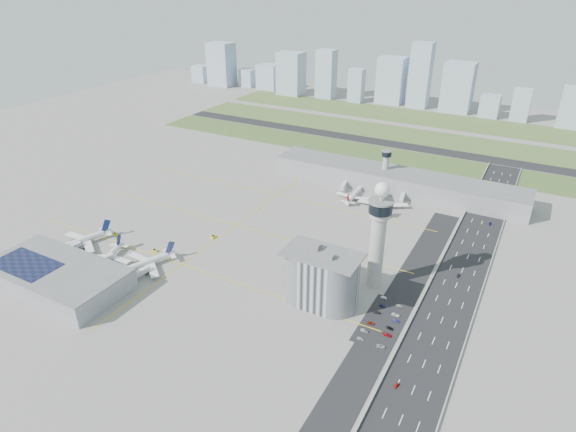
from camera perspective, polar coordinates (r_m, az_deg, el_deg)
The scene contains 64 objects.
ground at distance 308.22m, azimuth -3.15°, elevation -5.08°, with size 1000.00×1000.00×0.00m, color gray.
grass_strip_0 at distance 500.78m, azimuth 8.60°, elevation 7.63°, with size 480.00×50.00×0.08m, color #3F5227.
grass_strip_1 at distance 568.51m, azimuth 11.37°, elevation 9.75°, with size 480.00×60.00×0.08m, color #44612D.
grass_strip_2 at distance 642.53m, azimuth 13.69°, elevation 11.49°, with size 480.00×70.00×0.08m, color #536932.
runway at distance 533.94m, azimuth 10.05°, elevation 8.75°, with size 480.00×22.00×0.10m, color black.
highway at distance 275.39m, azimuth 18.06°, elevation -10.97°, with size 28.00×500.00×0.10m, color black.
barrier_left at distance 276.72m, azimuth 15.23°, elevation -10.16°, with size 0.60×500.00×1.20m, color #9E9E99.
barrier_right at distance 274.11m, azimuth 20.96°, elevation -11.57°, with size 0.60×500.00×1.20m, color #9E9E99.
landside_road at distance 271.01m, azimuth 12.39°, elevation -10.82°, with size 18.00×260.00×0.08m, color black.
parking_lot at distance 262.20m, azimuth 11.15°, elevation -12.16°, with size 20.00×44.00×0.10m, color black.
taxiway_line_h_0 at distance 309.09m, azimuth -12.47°, elevation -5.65°, with size 260.00×0.60×0.01m, color yellow.
taxiway_line_h_1 at distance 349.25m, azimuth -6.16°, elevation -1.08°, with size 260.00×0.60×0.01m, color yellow.
taxiway_line_h_2 at distance 394.48m, azimuth -1.23°, elevation 2.50°, with size 260.00×0.60×0.01m, color yellow.
taxiway_line_v at distance 349.25m, azimuth -6.16°, elevation -1.08°, with size 0.60×260.00×0.01m, color yellow.
control_tower at distance 270.72m, azimuth 10.65°, elevation -1.82°, with size 14.00×14.00×64.50m.
secondary_tower at distance 412.63m, azimuth 11.49°, elevation 5.91°, with size 8.60×8.60×31.90m.
admin_building at distance 262.86m, azimuth 3.96°, elevation -7.37°, with size 42.00×24.00×33.50m.
terminal_pier at distance 412.24m, azimuth 12.58°, elevation 4.14°, with size 210.00×32.00×15.80m.
near_terminal at distance 309.96m, azimuth -25.71°, elevation -6.45°, with size 84.00×42.00×13.00m.
airplane_near_a at distance 347.28m, azimuth -23.55°, elevation -2.39°, with size 43.95×37.36×12.31m, color white, non-canonical shape.
airplane_near_b at distance 321.74m, azimuth -20.79°, elevation -4.40°, with size 38.04×32.34×10.65m, color white, non-canonical shape.
airplane_near_c at distance 308.28m, azimuth -16.83°, elevation -5.03°, with size 42.39×36.03×11.87m, color white, non-canonical shape.
airplane_far_a at distance 390.12m, azimuth 7.83°, elevation 2.74°, with size 34.87×29.64×9.76m, color white, non-canonical shape.
airplane_far_b at distance 379.83m, azimuth 11.28°, elevation 2.01°, with size 45.75×38.89×12.81m, color white, non-canonical shape.
jet_bridge_near_0 at distance 339.85m, azimuth -25.38°, elevation -4.09°, with size 14.00×3.00×5.70m, color silver, non-canonical shape.
jet_bridge_near_1 at distance 318.07m, azimuth -22.09°, elevation -5.55°, with size 14.00×3.00×5.70m, color silver, non-canonical shape.
jet_bridge_near_2 at distance 297.74m, azimuth -18.30°, elevation -7.21°, with size 14.00×3.00×5.70m, color silver, non-canonical shape.
jet_bridge_far_0 at distance 411.22m, azimuth 6.80°, elevation 3.80°, with size 14.00×3.00×5.70m, color silver, non-canonical shape.
jet_bridge_far_1 at distance 397.15m, azimuth 13.46°, elevation 2.35°, with size 14.00×3.00×5.70m, color silver, non-canonical shape.
tug_0 at distance 354.98m, azimuth -19.82°, elevation -2.01°, with size 2.02×2.93×1.70m, color yellow, non-canonical shape.
tug_1 at distance 337.33m, azimuth -18.78°, elevation -3.41°, with size 1.98×2.88×1.68m, color #DEA10D, non-canonical shape.
tug_2 at distance 326.42m, azimuth -15.55°, elevation -3.96°, with size 2.26×3.28×1.91m, color yellow, non-canonical shape.
tug_3 at distance 334.45m, azimuth -8.86°, elevation -2.43°, with size 2.28×3.31×1.92m, color yellow, non-canonical shape.
tug_4 at distance 395.09m, azimuth 6.73°, elevation 2.49°, with size 2.07×3.01×1.75m, color yellow, non-canonical shape.
tug_5 at distance 353.39m, azimuth 10.71°, elevation -0.92°, with size 1.94×2.82×1.64m, color #EAAC0A, non-canonical shape.
car_lot_0 at distance 249.18m, azimuth 8.59°, elevation -14.18°, with size 1.39×3.45×1.18m, color #B8B4C4.
car_lot_1 at distance 253.91m, azimuth 9.04°, elevation -13.28°, with size 1.38×3.97×1.31m, color gray.
car_lot_2 at distance 259.25m, azimuth 9.77°, elevation -12.39°, with size 1.89×4.10×1.14m, color maroon.
car_lot_3 at distance 266.77m, azimuth 10.51°, elevation -11.16°, with size 1.67×4.10×1.19m, color #212228.
car_lot_4 at distance 271.79m, azimuth 11.13°, elevation -10.42°, with size 1.35×3.35×1.14m, color navy.
car_lot_5 at distance 278.15m, azimuth 11.27°, elevation -9.46°, with size 1.16×3.31×1.09m, color white.
car_lot_6 at distance 246.62m, azimuth 10.96°, elevation -14.92°, with size 2.00×4.34×1.21m, color #B0B0B0.
car_lot_7 at distance 253.58m, azimuth 11.71°, elevation -13.62°, with size 1.79×4.40×1.28m, color #AF0811.
car_lot_8 at distance 257.89m, azimuth 11.98°, elevation -12.86°, with size 1.47×3.66×1.25m, color black.
car_lot_9 at distance 263.01m, azimuth 12.65°, elevation -12.04°, with size 1.27×3.64×1.20m, color navy.
car_lot_10 at distance 266.99m, azimuth 12.64°, elevation -11.36°, with size 1.98×4.29×1.19m, color white.
car_lot_11 at distance 273.91m, azimuth 13.08°, elevation -10.32°, with size 1.52×3.73×1.08m, color #A2A2A2.
car_hw_0 at distance 229.67m, azimuth 12.70°, elevation -19.00°, with size 1.39×3.44×1.17m, color #AA170E.
car_hw_1 at distance 308.18m, azimuth 19.50°, elevation -6.66°, with size 1.24×3.55×1.17m, color black.
car_hw_2 at distance 377.52m, azimuth 22.89°, elevation -0.85°, with size 2.17×4.70×1.30m, color navy.
car_hw_4 at distance 432.66m, azimuth 22.47°, elevation 2.74°, with size 1.54×3.83×1.30m, color #9D9FA1.
skyline_bldg_0 at distance 838.76m, azimuth -10.31°, elevation 16.24°, with size 24.05×19.24×26.50m, color #9EADC1.
skyline_bldg_1 at distance 804.17m, azimuth -7.89°, elevation 17.38°, with size 37.63×30.10×65.60m, color #9EADC1.
skyline_bldg_2 at distance 795.10m, azimuth -4.83°, elevation 16.00°, with size 22.81×18.25×26.79m, color #9EADC1.
skyline_bldg_3 at distance 774.80m, azimuth -2.30°, elevation 16.17°, with size 32.30×25.84×36.93m, color #9EADC1.
skyline_bldg_4 at distance 735.35m, azimuth 0.36°, elevation 16.53°, with size 35.81×28.65×60.36m, color #9EADC1.
skyline_bldg_5 at distance 714.85m, azimuth 4.54°, elevation 16.41°, with size 25.49×20.39×66.89m, color #9EADC1.
skyline_bldg_6 at distance 697.39m, azimuth 8.10°, elevation 15.07°, with size 20.04×16.03×45.20m, color #9EADC1.
skyline_bldg_7 at distance 699.70m, azimuth 12.15°, elevation 15.46°, with size 35.76×28.61×61.22m, color #9EADC1.
skyline_bldg_8 at distance 682.18m, azimuth 15.41°, elevation 15.78°, with size 26.33×21.06×83.39m, color #9EADC1.
skyline_bldg_9 at distance 674.99m, azimuth 19.49°, elevation 14.19°, with size 36.96×29.57×62.11m, color #9EADC1.
skyline_bldg_10 at distance 664.52m, azimuth 22.79°, elevation 11.92°, with size 23.01×18.41×27.75m, color #9EADC1.
skyline_bldg_11 at distance 660.31m, azimuth 25.89°, elevation 11.75°, with size 20.22×16.18×38.97m, color #9EADC1.
skyline_bldg_12 at distance 657.00m, azimuth 30.62°, elevation 11.00°, with size 26.14×20.92×46.89m, color #9EADC1.
Camera 1 is at (140.74, -220.31, 163.27)m, focal length 30.00 mm.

